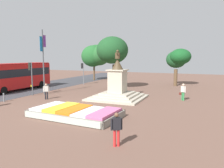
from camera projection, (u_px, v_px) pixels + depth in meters
The scene contains 14 objects.
ground_plane at pixel (67, 107), 18.33m from camera, with size 83.06×83.06×0.00m, color brown.
flower_planter at pixel (75, 113), 15.30m from camera, with size 6.47×3.69×0.63m.
statue_monument at pixel (117, 89), 21.88m from camera, with size 5.19×5.19×4.86m.
traffic_light_mid_block at pixel (31, 73), 23.43m from camera, with size 0.41×0.29×3.55m.
traffic_light_far_corner at pixel (83, 70), 32.69m from camera, with size 0.41×0.29×3.22m.
banner_pole at pixel (43, 59), 23.90m from camera, with size 0.14×1.14×7.09m.
city_bus at pixel (15, 75), 26.99m from camera, with size 2.47×10.12×3.36m.
pedestrian_with_handbag at pixel (183, 91), 20.91m from camera, with size 0.63×0.50×1.64m.
pedestrian_near_planter at pixel (117, 127), 10.16m from camera, with size 0.48×0.40×1.63m.
pedestrian_crossing_plaza at pixel (46, 90), 21.47m from camera, with size 0.45×0.41×1.57m.
kerb_bollard_mid_a at pixel (4, 97), 20.31m from camera, with size 0.15×0.15×0.83m.
park_tree_far_left at pixel (96, 55), 38.58m from camera, with size 5.03×4.24×6.30m.
park_tree_behind_statue at pixel (178, 58), 31.28m from camera, with size 3.54×3.43×5.32m.
park_tree_far_right at pixel (112, 51), 27.90m from camera, with size 4.05×4.36×6.74m.
Camera 1 is at (10.49, -15.03, 4.20)m, focal length 35.00 mm.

